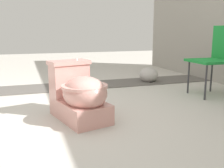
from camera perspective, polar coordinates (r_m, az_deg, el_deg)
ground_plane at (r=2.46m, az=-8.42°, el=-6.95°), size 14.00×14.00×0.00m
gravel_strip at (r=3.79m, az=-4.50°, el=-0.19°), size 0.56×8.00×0.01m
toilet at (r=2.31m, az=-7.02°, el=-2.42°), size 0.70×0.52×0.52m
folding_chair_left at (r=3.39m, az=22.02°, el=6.27°), size 0.45×0.45×0.83m
boulder_near at (r=4.03m, az=8.01°, el=1.99°), size 0.37×0.38×0.23m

